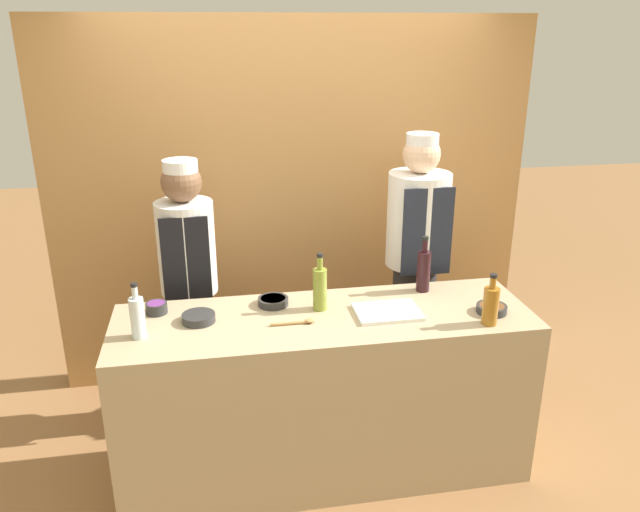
{
  "coord_description": "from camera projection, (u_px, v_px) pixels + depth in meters",
  "views": [
    {
      "loc": [
        -0.53,
        -2.84,
        2.34
      ],
      "look_at": [
        0.0,
        0.13,
        1.21
      ],
      "focal_mm": 35.0,
      "sensor_mm": 36.0,
      "label": 1
    }
  ],
  "objects": [
    {
      "name": "bottle_wine",
      "position": [
        424.0,
        270.0,
        3.46
      ],
      "size": [
        0.07,
        0.07,
        0.32
      ],
      "color": "black",
      "rests_on": "counter"
    },
    {
      "name": "cabinet_wall",
      "position": [
        293.0,
        204.0,
        4.18
      ],
      "size": [
        3.14,
        0.18,
        2.4
      ],
      "color": "#B7844C",
      "rests_on": "ground_plane"
    },
    {
      "name": "sauce_bowl_purple",
      "position": [
        157.0,
        307.0,
        3.22
      ],
      "size": [
        0.11,
        0.11,
        0.06
      ],
      "color": "#2D2D2D",
      "rests_on": "counter"
    },
    {
      "name": "counter",
      "position": [
        324.0,
        394.0,
        3.36
      ],
      "size": [
        2.16,
        0.67,
        0.93
      ],
      "color": "tan",
      "rests_on": "ground_plane"
    },
    {
      "name": "wooden_spoon",
      "position": [
        298.0,
        322.0,
        3.11
      ],
      "size": [
        0.22,
        0.04,
        0.02
      ],
      "color": "#B2844C",
      "rests_on": "counter"
    },
    {
      "name": "ground_plane",
      "position": [
        324.0,
        464.0,
        3.52
      ],
      "size": [
        14.0,
        14.0,
        0.0
      ],
      "primitive_type": "plane",
      "color": "olive"
    },
    {
      "name": "bottle_clear",
      "position": [
        137.0,
        316.0,
        2.94
      ],
      "size": [
        0.07,
        0.07,
        0.28
      ],
      "color": "silver",
      "rests_on": "counter"
    },
    {
      "name": "bottle_oil",
      "position": [
        320.0,
        288.0,
        3.23
      ],
      "size": [
        0.07,
        0.07,
        0.31
      ],
      "color": "olive",
      "rests_on": "counter"
    },
    {
      "name": "chef_right",
      "position": [
        416.0,
        262.0,
        3.89
      ],
      "size": [
        0.38,
        0.38,
        1.74
      ],
      "color": "#28282D",
      "rests_on": "ground_plane"
    },
    {
      "name": "bottle_amber",
      "position": [
        491.0,
        305.0,
        3.08
      ],
      "size": [
        0.08,
        0.08,
        0.27
      ],
      "color": "#9E661E",
      "rests_on": "counter"
    },
    {
      "name": "sauce_bowl_brown",
      "position": [
        492.0,
        308.0,
        3.23
      ],
      "size": [
        0.16,
        0.16,
        0.04
      ],
      "color": "#2D2D2D",
      "rests_on": "counter"
    },
    {
      "name": "sauce_bowl_green",
      "position": [
        273.0,
        301.0,
        3.32
      ],
      "size": [
        0.16,
        0.16,
        0.04
      ],
      "color": "#2D2D2D",
      "rests_on": "counter"
    },
    {
      "name": "chef_left",
      "position": [
        189.0,
        283.0,
        3.68
      ],
      "size": [
        0.33,
        0.33,
        1.64
      ],
      "color": "#28282D",
      "rests_on": "ground_plane"
    },
    {
      "name": "sauce_bowl_yellow",
      "position": [
        199.0,
        317.0,
        3.13
      ],
      "size": [
        0.17,
        0.17,
        0.04
      ],
      "color": "#2D2D2D",
      "rests_on": "counter"
    },
    {
      "name": "cutting_board",
      "position": [
        387.0,
        312.0,
        3.22
      ],
      "size": [
        0.33,
        0.25,
        0.02
      ],
      "color": "white",
      "rests_on": "counter"
    }
  ]
}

